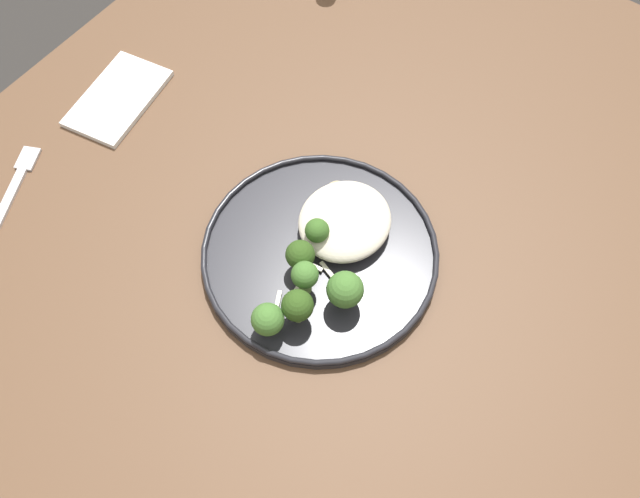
% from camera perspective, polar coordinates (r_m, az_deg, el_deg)
% --- Properties ---
extents(ground, '(6.00, 6.00, 0.00)m').
position_cam_1_polar(ground, '(1.52, -1.89, -14.90)').
color(ground, '#2D2B28').
extents(wooden_dining_table, '(1.40, 1.00, 0.74)m').
position_cam_1_polar(wooden_dining_table, '(0.90, -3.11, -4.58)').
color(wooden_dining_table, brown).
rests_on(wooden_dining_table, ground).
extents(dinner_plate, '(0.29, 0.29, 0.02)m').
position_cam_1_polar(dinner_plate, '(0.83, 0.00, -0.39)').
color(dinner_plate, '#232328').
rests_on(dinner_plate, wooden_dining_table).
extents(noodle_bed, '(0.12, 0.11, 0.03)m').
position_cam_1_polar(noodle_bed, '(0.83, 2.10, 2.37)').
color(noodle_bed, beige).
rests_on(noodle_bed, dinner_plate).
extents(seared_scallop_on_noodles, '(0.03, 0.03, 0.02)m').
position_cam_1_polar(seared_scallop_on_noodles, '(0.85, 2.23, 3.82)').
color(seared_scallop_on_noodles, beige).
rests_on(seared_scallop_on_noodles, dinner_plate).
extents(seared_scallop_left_edge, '(0.04, 0.04, 0.02)m').
position_cam_1_polar(seared_scallop_left_edge, '(0.84, 3.54, 2.36)').
color(seared_scallop_left_edge, beige).
rests_on(seared_scallop_left_edge, dinner_plate).
extents(seared_scallop_rear_pale, '(0.03, 0.03, 0.02)m').
position_cam_1_polar(seared_scallop_rear_pale, '(0.83, -0.29, 2.20)').
color(seared_scallop_rear_pale, '#E5C689').
rests_on(seared_scallop_rear_pale, dinner_plate).
extents(seared_scallop_tiny_bay, '(0.03, 0.03, 0.01)m').
position_cam_1_polar(seared_scallop_tiny_bay, '(0.83, 2.31, 1.62)').
color(seared_scallop_tiny_bay, '#DBB77A').
rests_on(seared_scallop_tiny_bay, dinner_plate).
extents(seared_scallop_center_golden, '(0.02, 0.02, 0.02)m').
position_cam_1_polar(seared_scallop_center_golden, '(0.86, 1.44, 4.82)').
color(seared_scallop_center_golden, beige).
rests_on(seared_scallop_center_golden, dinner_plate).
extents(broccoli_floret_center_pile, '(0.04, 0.04, 0.05)m').
position_cam_1_polar(broccoli_floret_center_pile, '(0.76, -4.42, -5.94)').
color(broccoli_floret_center_pile, '#7A994C').
rests_on(broccoli_floret_center_pile, dinner_plate).
extents(broccoli_floret_right_tilted, '(0.04, 0.04, 0.05)m').
position_cam_1_polar(broccoli_floret_right_tilted, '(0.79, -1.67, -0.55)').
color(broccoli_floret_right_tilted, '#7A994C').
rests_on(broccoli_floret_right_tilted, dinner_plate).
extents(broccoli_floret_near_rim, '(0.04, 0.04, 0.05)m').
position_cam_1_polar(broccoli_floret_near_rim, '(0.76, -1.90, -4.81)').
color(broccoli_floret_near_rim, '#89A356').
rests_on(broccoli_floret_near_rim, dinner_plate).
extents(broccoli_floret_front_edge, '(0.04, 0.04, 0.06)m').
position_cam_1_polar(broccoli_floret_front_edge, '(0.77, 2.12, -3.46)').
color(broccoli_floret_front_edge, '#89A356').
rests_on(broccoli_floret_front_edge, dinner_plate).
extents(broccoli_floret_split_head, '(0.03, 0.03, 0.05)m').
position_cam_1_polar(broccoli_floret_split_head, '(0.77, -1.19, -2.21)').
color(broccoli_floret_split_head, '#7A994C').
rests_on(broccoli_floret_split_head, dinner_plate).
extents(broccoli_floret_beside_noodles, '(0.03, 0.03, 0.05)m').
position_cam_1_polar(broccoli_floret_beside_noodles, '(0.80, -0.25, 1.46)').
color(broccoli_floret_beside_noodles, '#7A994C').
rests_on(broccoli_floret_beside_noodles, dinner_plate).
extents(onion_sliver_curled_piece, '(0.02, 0.04, 0.00)m').
position_cam_1_polar(onion_sliver_curled_piece, '(0.81, 0.94, -2.19)').
color(onion_sliver_curled_piece, silver).
rests_on(onion_sliver_curled_piece, dinner_plate).
extents(onion_sliver_pale_crescent, '(0.04, 0.01, 0.00)m').
position_cam_1_polar(onion_sliver_pale_crescent, '(0.80, -1.71, -3.01)').
color(onion_sliver_pale_crescent, silver).
rests_on(onion_sliver_pale_crescent, dinner_plate).
extents(onion_sliver_short_strip, '(0.04, 0.02, 0.00)m').
position_cam_1_polar(onion_sliver_short_strip, '(0.79, -3.64, -4.76)').
color(onion_sliver_short_strip, silver).
rests_on(onion_sliver_short_strip, dinner_plate).
extents(onion_sliver_long_sliver, '(0.01, 0.04, 0.00)m').
position_cam_1_polar(onion_sliver_long_sliver, '(0.81, -1.16, -1.15)').
color(onion_sliver_long_sliver, silver).
rests_on(onion_sliver_long_sliver, dinner_plate).
extents(dinner_fork, '(0.18, 0.10, 0.00)m').
position_cam_1_polar(dinner_fork, '(0.96, -24.75, 3.75)').
color(dinner_fork, silver).
rests_on(dinner_fork, wooden_dining_table).
extents(folded_napkin, '(0.16, 0.11, 0.01)m').
position_cam_1_polar(folded_napkin, '(1.02, -16.61, 12.06)').
color(folded_napkin, white).
rests_on(folded_napkin, wooden_dining_table).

